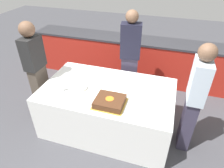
{
  "coord_description": "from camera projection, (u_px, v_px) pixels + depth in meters",
  "views": [
    {
      "loc": [
        0.79,
        -2.27,
        2.45
      ],
      "look_at": [
        0.07,
        0.0,
        0.85
      ],
      "focal_mm": 32.0,
      "sensor_mm": 36.0,
      "label": 1
    }
  ],
  "objects": [
    {
      "name": "plate_stack",
      "position": [
        80.0,
        87.0,
        2.94
      ],
      "size": [
        0.23,
        0.23,
        0.04
      ],
      "color": "white",
      "rests_on": "dining_table"
    },
    {
      "name": "person_seated_right",
      "position": [
        194.0,
        99.0,
        2.59
      ],
      "size": [
        0.21,
        0.36,
        1.61
      ],
      "rotation": [
        0.0,
        0.0,
        -1.57
      ],
      "color": "#383347",
      "rests_on": "ground_plane"
    },
    {
      "name": "person_seated_left",
      "position": [
        37.0,
        70.0,
        3.17
      ],
      "size": [
        0.23,
        0.34,
        1.64
      ],
      "rotation": [
        0.0,
        0.0,
        1.57
      ],
      "color": "#4C4238",
      "rests_on": "ground_plane"
    },
    {
      "name": "wine_glass",
      "position": [
        61.0,
        85.0,
        2.84
      ],
      "size": [
        0.06,
        0.06,
        0.16
      ],
      "color": "white",
      "rests_on": "dining_table"
    },
    {
      "name": "dining_table",
      "position": [
        108.0,
        108.0,
        3.15
      ],
      "size": [
        1.94,
        1.18,
        0.75
      ],
      "color": "silver",
      "rests_on": "ground_plane"
    },
    {
      "name": "back_counter",
      "position": [
        132.0,
        58.0,
        4.42
      ],
      "size": [
        4.4,
        0.58,
        0.92
      ],
      "color": "#A82319",
      "rests_on": "ground_plane"
    },
    {
      "name": "ground_plane",
      "position": [
        108.0,
        125.0,
        3.36
      ],
      "size": [
        14.0,
        14.0,
        0.0
      ],
      "primitive_type": "plane",
      "color": "#424247"
    },
    {
      "name": "side_plate_near_cake",
      "position": [
        111.0,
        89.0,
        2.94
      ],
      "size": [
        0.2,
        0.2,
        0.0
      ],
      "color": "white",
      "rests_on": "dining_table"
    },
    {
      "name": "side_plate_right_edge",
      "position": [
        131.0,
        88.0,
        2.96
      ],
      "size": [
        0.2,
        0.2,
        0.0
      ],
      "color": "white",
      "rests_on": "dining_table"
    },
    {
      "name": "person_cutting_cake",
      "position": [
        130.0,
        58.0,
        3.47
      ],
      "size": [
        0.37,
        0.25,
        1.71
      ],
      "rotation": [
        0.0,
        0.0,
        -2.97
      ],
      "color": "#383347",
      "rests_on": "ground_plane"
    },
    {
      "name": "cake",
      "position": [
        110.0,
        101.0,
        2.63
      ],
      "size": [
        0.42,
        0.38,
        0.09
      ],
      "color": "gold",
      "rests_on": "dining_table"
    }
  ]
}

